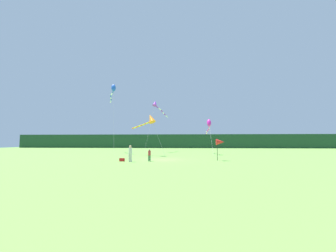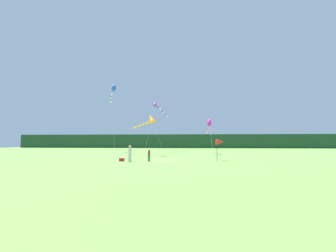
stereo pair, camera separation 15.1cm
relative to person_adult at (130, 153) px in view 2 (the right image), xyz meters
name	(u,v)px [view 2 (the right image)]	position (x,y,z in m)	size (l,w,h in m)	color
ground_plane	(164,160)	(3.37, 3.03, -0.98)	(120.00, 120.00, 0.00)	#6B9E42
distant_treeline	(177,141)	(3.37, 48.03, 1.26)	(108.00, 3.74, 4.48)	#1E4228
person_adult	(130,153)	(0.00, 0.00, 0.00)	(0.39, 0.39, 1.75)	silver
person_child	(149,154)	(1.93, 0.77, -0.23)	(0.29, 0.29, 1.34)	#3F724C
cooler_box	(122,160)	(-1.03, 0.52, -0.81)	(0.53, 0.31, 0.34)	red
banner_flag_pole	(220,142)	(9.81, 2.17, 1.10)	(0.90, 0.70, 2.56)	black
kite_purple	(157,106)	(0.26, 20.12, 8.53)	(3.43, 11.09, 10.53)	#B2B2B2
kite_orange	(150,119)	(0.58, 9.59, 4.60)	(5.78, 3.69, 6.52)	#B2B2B2
kite_magenta	(209,125)	(9.91, 13.36, 3.98)	(0.69, 9.23, 5.99)	#B2B2B2
kite_blue	(113,90)	(-7.40, 15.54, 10.71)	(4.53, 10.31, 12.72)	#B2B2B2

